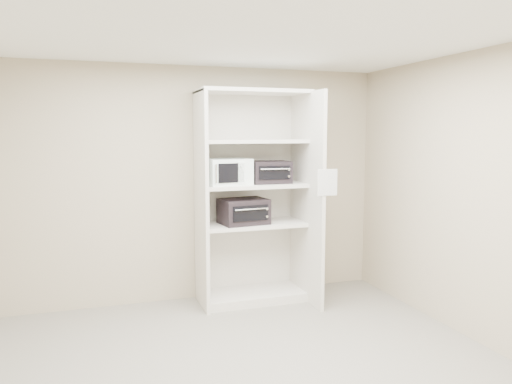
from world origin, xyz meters
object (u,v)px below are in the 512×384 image
object	(u,v)px
shelving_unit	(256,204)
toaster_oven_upper	(270,172)
microwave	(227,172)
toaster_oven_lower	(243,211)

from	to	relation	value
shelving_unit	toaster_oven_upper	bearing A→B (deg)	-7.19
microwave	toaster_oven_lower	distance (m)	0.49
toaster_oven_lower	shelving_unit	bearing A→B (deg)	8.50
microwave	toaster_oven_upper	size ratio (longest dim) A/B	1.09
microwave	toaster_oven_lower	world-z (taller)	microwave
shelving_unit	toaster_oven_upper	size ratio (longest dim) A/B	5.48
shelving_unit	microwave	size ratio (longest dim) A/B	5.01
shelving_unit	toaster_oven_lower	size ratio (longest dim) A/B	4.73
toaster_oven_upper	toaster_oven_lower	size ratio (longest dim) A/B	0.86
shelving_unit	microwave	world-z (taller)	shelving_unit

